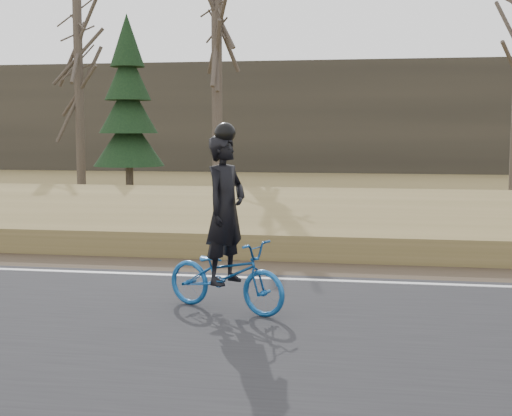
# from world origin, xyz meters

# --- Properties ---
(ground) EXTENTS (120.00, 120.00, 0.00)m
(ground) POSITION_xyz_m (0.00, 0.00, 0.00)
(ground) COLOR olive
(ground) RESTS_ON ground
(road) EXTENTS (120.00, 6.00, 0.06)m
(road) POSITION_xyz_m (0.00, -2.50, 0.03)
(road) COLOR black
(road) RESTS_ON ground
(edge_line) EXTENTS (120.00, 0.12, 0.01)m
(edge_line) POSITION_xyz_m (0.00, 0.20, 0.07)
(edge_line) COLOR silver
(edge_line) RESTS_ON road
(shoulder) EXTENTS (120.00, 1.60, 0.04)m
(shoulder) POSITION_xyz_m (0.00, 1.20, 0.02)
(shoulder) COLOR #473A2B
(shoulder) RESTS_ON ground
(embankment) EXTENTS (120.00, 5.00, 0.44)m
(embankment) POSITION_xyz_m (0.00, 4.20, 0.22)
(embankment) COLOR olive
(embankment) RESTS_ON ground
(ballast) EXTENTS (120.00, 3.00, 0.45)m
(ballast) POSITION_xyz_m (0.00, 8.00, 0.23)
(ballast) COLOR slate
(ballast) RESTS_ON ground
(railroad) EXTENTS (120.00, 2.40, 0.29)m
(railroad) POSITION_xyz_m (0.00, 8.00, 0.53)
(railroad) COLOR black
(railroad) RESTS_ON ballast
(treeline_backdrop) EXTENTS (120.00, 4.00, 6.00)m
(treeline_backdrop) POSITION_xyz_m (0.00, 30.00, 3.00)
(treeline_backdrop) COLOR #383328
(treeline_backdrop) RESTS_ON ground
(cyclist) EXTENTS (1.80, 1.21, 2.33)m
(cyclist) POSITION_xyz_m (0.62, -1.77, 0.83)
(cyclist) COLOR #144C8D
(cyclist) RESTS_ON road
(bare_tree_left) EXTENTS (0.36, 0.36, 7.68)m
(bare_tree_left) POSITION_xyz_m (-9.35, 17.04, 3.84)
(bare_tree_left) COLOR #4E4439
(bare_tree_left) RESTS_ON ground
(bare_tree_near_left) EXTENTS (0.36, 0.36, 7.87)m
(bare_tree_near_left) POSITION_xyz_m (-2.96, 13.80, 3.93)
(bare_tree_near_left) COLOR #4E4439
(bare_tree_near_left) RESTS_ON ground
(conifer) EXTENTS (2.60, 2.60, 6.49)m
(conifer) POSITION_xyz_m (-6.53, 14.85, 3.07)
(conifer) COLOR #4E4439
(conifer) RESTS_ON ground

